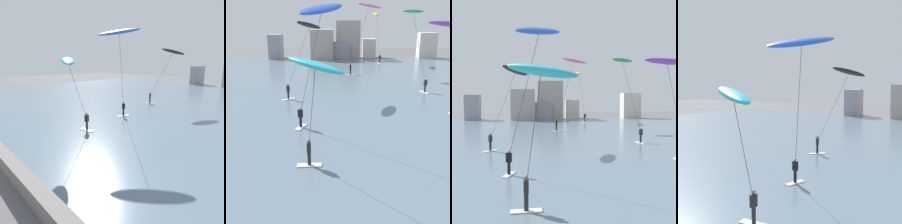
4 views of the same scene
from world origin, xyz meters
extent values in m
cube|color=slate|center=(0.00, 4.52, 0.44)|extent=(60.00, 0.70, 0.88)
cube|color=slate|center=(0.00, 31.22, 0.05)|extent=(84.00, 52.00, 0.10)
cube|color=gray|center=(-13.78, 58.25, 2.49)|extent=(2.60, 3.48, 4.99)
cube|color=silver|center=(-5.66, 25.86, 0.13)|extent=(1.37, 1.22, 0.06)
cylinder|color=#191E33|center=(-5.66, 25.86, 0.55)|extent=(0.20, 0.20, 0.78)
cube|color=#191E33|center=(-5.66, 25.86, 1.24)|extent=(0.38, 0.40, 0.60)
sphere|color=#9E7051|center=(-5.66, 25.86, 1.65)|extent=(0.20, 0.20, 0.20)
cylinder|color=#333333|center=(-4.57, 26.79, 4.25)|extent=(2.20, 1.89, 6.12)
ellipsoid|color=black|center=(-3.49, 27.72, 7.45)|extent=(2.92, 3.31, 1.18)
cube|color=silver|center=(-2.03, 11.81, 0.13)|extent=(1.43, 0.53, 0.06)
cylinder|color=black|center=(-2.03, 11.81, 0.55)|extent=(0.20, 0.20, 0.78)
cube|color=black|center=(-2.03, 11.81, 1.24)|extent=(0.24, 0.35, 0.60)
sphere|color=#9E7051|center=(-2.03, 11.81, 1.65)|extent=(0.20, 0.20, 0.20)
cylinder|color=#333333|center=(-1.71, 10.82, 3.59)|extent=(0.66, 2.00, 4.82)
ellipsoid|color=#28B2C6|center=(-1.40, 9.83, 6.15)|extent=(3.10, 2.49, 0.97)
cube|color=silver|center=(-3.31, 17.81, 0.13)|extent=(0.85, 1.47, 0.06)
cylinder|color=black|center=(-3.31, 17.81, 0.55)|extent=(0.20, 0.20, 0.78)
cube|color=black|center=(-3.31, 17.81, 1.24)|extent=(0.39, 0.31, 0.60)
sphere|color=tan|center=(-3.31, 17.81, 1.65)|extent=(0.20, 0.20, 0.20)
cylinder|color=#333333|center=(-2.35, 16.47, 4.84)|extent=(1.94, 2.71, 7.32)
ellipsoid|color=blue|center=(-1.40, 15.14, 8.65)|extent=(3.27, 3.90, 1.18)
camera|label=1|loc=(12.18, 1.64, 6.06)|focal=32.70mm
camera|label=2|loc=(-0.27, -2.79, 8.12)|focal=45.95mm
camera|label=3|loc=(-1.58, -1.16, 5.35)|focal=47.96mm
camera|label=4|loc=(6.51, 0.80, 6.70)|focal=50.37mm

